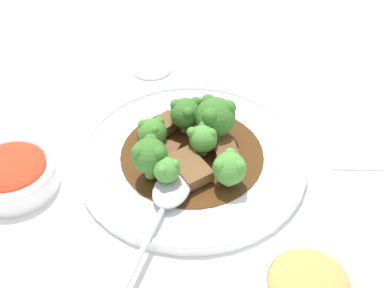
% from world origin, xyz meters
% --- Properties ---
extents(ground_plane, '(4.00, 4.00, 0.00)m').
position_xyz_m(ground_plane, '(0.00, 0.00, 0.00)').
color(ground_plane, white).
extents(main_plate, '(0.31, 0.31, 0.02)m').
position_xyz_m(main_plate, '(0.00, 0.00, 0.01)').
color(main_plate, white).
rests_on(main_plate, ground_plane).
extents(beef_strip_0, '(0.05, 0.04, 0.02)m').
position_xyz_m(beef_strip_0, '(-0.02, 0.03, 0.03)').
color(beef_strip_0, brown).
rests_on(beef_strip_0, main_plate).
extents(beef_strip_1, '(0.05, 0.04, 0.01)m').
position_xyz_m(beef_strip_1, '(-0.01, -0.05, 0.03)').
color(beef_strip_1, brown).
rests_on(beef_strip_1, main_plate).
extents(beef_strip_2, '(0.07, 0.07, 0.02)m').
position_xyz_m(beef_strip_2, '(-0.04, -0.00, 0.03)').
color(beef_strip_2, brown).
rests_on(beef_strip_2, main_plate).
extents(beef_strip_3, '(0.07, 0.06, 0.02)m').
position_xyz_m(beef_strip_3, '(0.04, 0.05, 0.03)').
color(beef_strip_3, brown).
rests_on(beef_strip_3, main_plate).
extents(broccoli_floret_0, '(0.04, 0.04, 0.04)m').
position_xyz_m(broccoli_floret_0, '(0.00, -0.01, 0.05)').
color(broccoli_floret_0, '#7FA84C').
rests_on(broccoli_floret_0, main_plate).
extents(broccoli_floret_1, '(0.06, 0.06, 0.06)m').
position_xyz_m(broccoli_floret_1, '(0.04, -0.03, 0.05)').
color(broccoli_floret_1, '#7FA84C').
rests_on(broccoli_floret_1, main_plate).
extents(broccoli_floret_2, '(0.04, 0.04, 0.04)m').
position_xyz_m(broccoli_floret_2, '(0.01, 0.05, 0.04)').
color(broccoli_floret_2, '#7FA84C').
rests_on(broccoli_floret_2, main_plate).
extents(broccoli_floret_3, '(0.04, 0.04, 0.05)m').
position_xyz_m(broccoli_floret_3, '(-0.05, -0.05, 0.05)').
color(broccoli_floret_3, '#8EB756').
rests_on(broccoli_floret_3, main_plate).
extents(broccoli_floret_4, '(0.03, 0.03, 0.05)m').
position_xyz_m(broccoli_floret_4, '(-0.06, 0.02, 0.05)').
color(broccoli_floret_4, '#7FA84C').
rests_on(broccoli_floret_4, main_plate).
extents(broccoli_floret_5, '(0.04, 0.04, 0.05)m').
position_xyz_m(broccoli_floret_5, '(0.04, 0.01, 0.05)').
color(broccoli_floret_5, '#7FA84C').
rests_on(broccoli_floret_5, main_plate).
extents(broccoli_floret_6, '(0.05, 0.05, 0.06)m').
position_xyz_m(broccoli_floret_6, '(-0.05, 0.05, 0.05)').
color(broccoli_floret_6, '#7FA84C').
rests_on(broccoli_floret_6, main_plate).
extents(serving_spoon, '(0.22, 0.08, 0.01)m').
position_xyz_m(serving_spoon, '(-0.09, 0.02, 0.03)').
color(serving_spoon, '#B7B7BC').
rests_on(serving_spoon, main_plate).
extents(side_bowl_kimchi, '(0.12, 0.12, 0.04)m').
position_xyz_m(side_bowl_kimchi, '(-0.06, 0.23, 0.02)').
color(side_bowl_kimchi, white).
rests_on(side_bowl_kimchi, ground_plane).
extents(sauce_dish, '(0.07, 0.07, 0.01)m').
position_xyz_m(sauce_dish, '(0.22, 0.09, 0.01)').
color(sauce_dish, white).
rests_on(sauce_dish, ground_plane).
extents(paper_napkin, '(0.12, 0.10, 0.01)m').
position_xyz_m(paper_napkin, '(0.06, -0.23, 0.00)').
color(paper_napkin, silver).
rests_on(paper_napkin, ground_plane).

